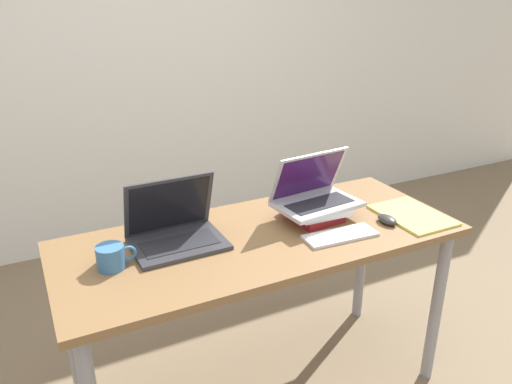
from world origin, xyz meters
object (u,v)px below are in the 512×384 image
object	(u,v)px
wireless_keyboard	(340,235)
mug	(111,257)
laptop_on_books	(314,194)
laptop_left	(175,230)
mouse	(387,220)
notepad	(412,215)
book_stack	(314,211)

from	to	relation	value
wireless_keyboard	mug	size ratio (longest dim) A/B	2.16
laptop_on_books	laptop_left	bearing A→B (deg)	175.69
wireless_keyboard	mouse	bearing A→B (deg)	3.76
laptop_left	laptop_on_books	world-z (taller)	laptop_on_books
laptop_left	notepad	distance (m)	0.97
laptop_on_books	mug	distance (m)	0.82
wireless_keyboard	mouse	distance (m)	0.24
wireless_keyboard	laptop_on_books	bearing A→B (deg)	89.14
wireless_keyboard	notepad	distance (m)	0.37
laptop_on_books	wireless_keyboard	world-z (taller)	laptop_on_books
laptop_left	mouse	xyz separation A→B (m)	(0.80, -0.22, -0.03)
book_stack	wireless_keyboard	size ratio (longest dim) A/B	0.79
mug	notepad	bearing A→B (deg)	-6.62
laptop_on_books	notepad	size ratio (longest dim) A/B	1.13
laptop_on_books	mouse	bearing A→B (deg)	-37.03
laptop_on_books	mug	xyz separation A→B (m)	(-0.82, -0.03, -0.06)
notepad	book_stack	bearing A→B (deg)	155.41
laptop_left	wireless_keyboard	size ratio (longest dim) A/B	1.15
book_stack	mug	size ratio (longest dim) A/B	1.71
book_stack	mug	xyz separation A→B (m)	(-0.82, -0.03, 0.01)
notepad	mug	xyz separation A→B (m)	(-1.19, 0.14, 0.04)
mouse	book_stack	bearing A→B (deg)	143.27
laptop_on_books	wireless_keyboard	bearing A→B (deg)	-90.86
mouse	mug	world-z (taller)	mug
wireless_keyboard	notepad	xyz separation A→B (m)	(0.37, 0.02, -0.00)
notepad	mug	bearing A→B (deg)	173.38
laptop_on_books	mug	bearing A→B (deg)	-177.62
wireless_keyboard	mouse	size ratio (longest dim) A/B	3.04
laptop_on_books	notepad	world-z (taller)	laptop_on_books
laptop_left	mouse	world-z (taller)	laptop_left
laptop_left	mug	world-z (taller)	laptop_left
book_stack	mouse	xyz separation A→B (m)	(0.23, -0.17, -0.01)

